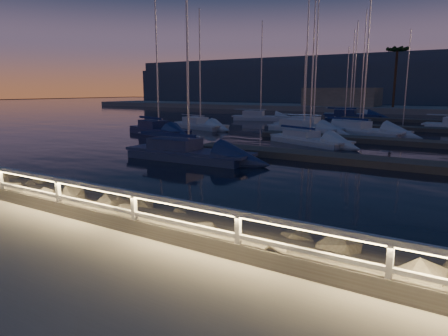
{
  "coord_description": "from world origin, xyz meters",
  "views": [
    {
      "loc": [
        4.98,
        -6.91,
        3.53
      ],
      "look_at": [
        -1.86,
        4.0,
        1.0
      ],
      "focal_mm": 32.0,
      "sensor_mm": 36.0,
      "label": 1
    }
  ],
  "objects_px": {
    "sailboat_a": "(158,129)",
    "sailboat_e": "(199,124)",
    "sailboat_n": "(351,115)",
    "sailboat_j": "(311,125)",
    "sailboat_m": "(348,114)",
    "sailboat_i": "(259,117)",
    "sailboat_f": "(302,128)",
    "sailboat_g": "(360,130)",
    "sailboat_c": "(308,139)",
    "sailboat_b": "(186,152)",
    "guard_rail": "(197,215)"
  },
  "relations": [
    {
      "from": "sailboat_b",
      "to": "sailboat_i",
      "type": "bearing_deg",
      "value": 107.24
    },
    {
      "from": "sailboat_j",
      "to": "sailboat_c",
      "type": "bearing_deg",
      "value": -68.66
    },
    {
      "from": "sailboat_i",
      "to": "guard_rail",
      "type": "bearing_deg",
      "value": -80.67
    },
    {
      "from": "sailboat_f",
      "to": "sailboat_m",
      "type": "distance_m",
      "value": 24.25
    },
    {
      "from": "sailboat_g",
      "to": "sailboat_n",
      "type": "xyz_separation_m",
      "value": [
        -6.53,
        21.6,
        0.01
      ]
    },
    {
      "from": "sailboat_m",
      "to": "sailboat_n",
      "type": "relative_size",
      "value": 0.93
    },
    {
      "from": "guard_rail",
      "to": "sailboat_f",
      "type": "distance_m",
      "value": 32.19
    },
    {
      "from": "sailboat_a",
      "to": "sailboat_e",
      "type": "xyz_separation_m",
      "value": [
        0.01,
        6.7,
        -0.02
      ]
    },
    {
      "from": "sailboat_b",
      "to": "sailboat_e",
      "type": "xyz_separation_m",
      "value": [
        -10.61,
        16.24,
        -0.01
      ]
    },
    {
      "from": "sailboat_c",
      "to": "sailboat_b",
      "type": "bearing_deg",
      "value": -85.98
    },
    {
      "from": "sailboat_c",
      "to": "sailboat_e",
      "type": "xyz_separation_m",
      "value": [
        -14.34,
        5.59,
        0.05
      ]
    },
    {
      "from": "sailboat_f",
      "to": "sailboat_b",
      "type": "bearing_deg",
      "value": -73.18
    },
    {
      "from": "sailboat_b",
      "to": "sailboat_m",
      "type": "height_order",
      "value": "sailboat_b"
    },
    {
      "from": "sailboat_n",
      "to": "sailboat_c",
      "type": "bearing_deg",
      "value": -86.15
    },
    {
      "from": "sailboat_a",
      "to": "sailboat_f",
      "type": "height_order",
      "value": "sailboat_f"
    },
    {
      "from": "sailboat_e",
      "to": "sailboat_g",
      "type": "distance_m",
      "value": 16.46
    },
    {
      "from": "sailboat_a",
      "to": "sailboat_c",
      "type": "height_order",
      "value": "sailboat_a"
    },
    {
      "from": "sailboat_a",
      "to": "sailboat_i",
      "type": "relative_size",
      "value": 1.0
    },
    {
      "from": "sailboat_b",
      "to": "sailboat_j",
      "type": "height_order",
      "value": "sailboat_j"
    },
    {
      "from": "guard_rail",
      "to": "sailboat_j",
      "type": "bearing_deg",
      "value": 105.85
    },
    {
      "from": "guard_rail",
      "to": "sailboat_e",
      "type": "bearing_deg",
      "value": 125.48
    },
    {
      "from": "sailboat_g",
      "to": "sailboat_j",
      "type": "relative_size",
      "value": 1.02
    },
    {
      "from": "sailboat_e",
      "to": "sailboat_i",
      "type": "xyz_separation_m",
      "value": [
        -0.01,
        14.1,
        0.02
      ]
    },
    {
      "from": "sailboat_e",
      "to": "sailboat_m",
      "type": "xyz_separation_m",
      "value": [
        8.76,
        26.71,
        0.01
      ]
    },
    {
      "from": "sailboat_e",
      "to": "sailboat_f",
      "type": "relative_size",
      "value": 0.92
    },
    {
      "from": "sailboat_i",
      "to": "sailboat_j",
      "type": "height_order",
      "value": "sailboat_j"
    },
    {
      "from": "sailboat_f",
      "to": "sailboat_j",
      "type": "relative_size",
      "value": 0.94
    },
    {
      "from": "sailboat_e",
      "to": "sailboat_f",
      "type": "xyz_separation_m",
      "value": [
        10.73,
        2.54,
        0.0
      ]
    },
    {
      "from": "sailboat_b",
      "to": "sailboat_j",
      "type": "bearing_deg",
      "value": 88.52
    },
    {
      "from": "sailboat_b",
      "to": "sailboat_e",
      "type": "bearing_deg",
      "value": 121.11
    },
    {
      "from": "sailboat_f",
      "to": "sailboat_i",
      "type": "height_order",
      "value": "sailboat_f"
    },
    {
      "from": "sailboat_a",
      "to": "sailboat_m",
      "type": "relative_size",
      "value": 1.03
    },
    {
      "from": "sailboat_m",
      "to": "sailboat_f",
      "type": "bearing_deg",
      "value": -101.48
    },
    {
      "from": "guard_rail",
      "to": "sailboat_i",
      "type": "relative_size",
      "value": 3.34
    },
    {
      "from": "guard_rail",
      "to": "sailboat_m",
      "type": "relative_size",
      "value": 3.43
    },
    {
      "from": "sailboat_c",
      "to": "sailboat_f",
      "type": "xyz_separation_m",
      "value": [
        -3.61,
        8.13,
        0.05
      ]
    },
    {
      "from": "sailboat_c",
      "to": "sailboat_e",
      "type": "relative_size",
      "value": 0.97
    },
    {
      "from": "sailboat_f",
      "to": "sailboat_m",
      "type": "height_order",
      "value": "sailboat_f"
    },
    {
      "from": "sailboat_a",
      "to": "sailboat_j",
      "type": "height_order",
      "value": "sailboat_j"
    },
    {
      "from": "sailboat_f",
      "to": "sailboat_i",
      "type": "relative_size",
      "value": 1.02
    },
    {
      "from": "sailboat_e",
      "to": "sailboat_f",
      "type": "distance_m",
      "value": 11.02
    },
    {
      "from": "sailboat_a",
      "to": "sailboat_g",
      "type": "distance_m",
      "value": 19.0
    },
    {
      "from": "sailboat_j",
      "to": "sailboat_m",
      "type": "distance_m",
      "value": 20.71
    },
    {
      "from": "sailboat_e",
      "to": "sailboat_j",
      "type": "bearing_deg",
      "value": 47.51
    },
    {
      "from": "sailboat_e",
      "to": "sailboat_i",
      "type": "height_order",
      "value": "sailboat_i"
    },
    {
      "from": "sailboat_n",
      "to": "sailboat_e",
      "type": "bearing_deg",
      "value": -116.0
    },
    {
      "from": "sailboat_e",
      "to": "sailboat_m",
      "type": "distance_m",
      "value": 28.11
    },
    {
      "from": "sailboat_n",
      "to": "guard_rail",
      "type": "bearing_deg",
      "value": -83.78
    },
    {
      "from": "sailboat_g",
      "to": "sailboat_n",
      "type": "height_order",
      "value": "sailboat_g"
    },
    {
      "from": "sailboat_g",
      "to": "sailboat_j",
      "type": "height_order",
      "value": "sailboat_g"
    }
  ]
}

